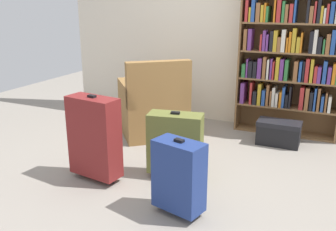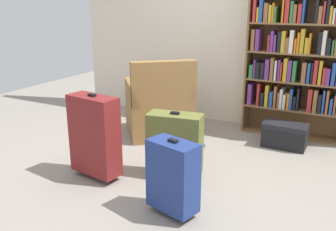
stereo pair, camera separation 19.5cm
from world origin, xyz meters
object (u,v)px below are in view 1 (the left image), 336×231
object	(u,v)px
armchair	(154,108)
suitcase_olive	(175,143)
bookshelf	(292,47)
mug	(195,144)
suitcase_navy_blue	(179,176)
storage_box	(279,132)
suitcase_dark_red	(94,137)

from	to	relation	value
armchair	suitcase_olive	size ratio (longest dim) A/B	1.64
bookshelf	armchair	size ratio (longest dim) A/B	1.91
bookshelf	mug	bearing A→B (deg)	-131.61
mug	suitcase_navy_blue	xyz separation A→B (m)	(0.33, -1.24, 0.26)
mug	suitcase_navy_blue	world-z (taller)	suitcase_navy_blue
bookshelf	armchair	bearing A→B (deg)	-153.73
suitcase_olive	storage_box	bearing A→B (deg)	58.47
suitcase_navy_blue	mug	bearing A→B (deg)	105.06
mug	suitcase_dark_red	distance (m)	1.20
suitcase_dark_red	suitcase_olive	size ratio (longest dim) A/B	1.27
storage_box	suitcase_navy_blue	world-z (taller)	suitcase_navy_blue
armchair	suitcase_navy_blue	distance (m)	1.72
mug	storage_box	xyz separation A→B (m)	(0.79, 0.49, 0.09)
bookshelf	armchair	distance (m)	1.69
storage_box	suitcase_navy_blue	size ratio (longest dim) A/B	0.78
mug	suitcase_dark_red	size ratio (longest dim) A/B	0.16
suitcase_dark_red	suitcase_navy_blue	size ratio (longest dim) A/B	1.30
mug	storage_box	size ratio (longest dim) A/B	0.26
suitcase_dark_red	suitcase_olive	distance (m)	0.70
suitcase_navy_blue	suitcase_olive	xyz separation A→B (m)	(-0.27, 0.55, 0.01)
suitcase_olive	suitcase_navy_blue	bearing A→B (deg)	-64.30
armchair	suitcase_dark_red	world-z (taller)	armchair
bookshelf	suitcase_olive	size ratio (longest dim) A/B	3.14
mug	suitcase_olive	bearing A→B (deg)	-84.41
suitcase_navy_blue	suitcase_olive	distance (m)	0.61
armchair	suitcase_dark_red	bearing A→B (deg)	-87.68
bookshelf	suitcase_dark_red	distance (m)	2.41
storage_box	suitcase_dark_red	xyz separation A→B (m)	(-1.32, -1.51, 0.26)
storage_box	bookshelf	bearing A→B (deg)	89.05
bookshelf	suitcase_olive	bearing A→B (deg)	-114.69
armchair	mug	distance (m)	0.68
bookshelf	storage_box	size ratio (longest dim) A/B	4.13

